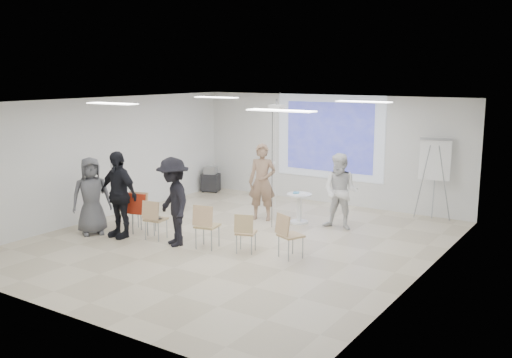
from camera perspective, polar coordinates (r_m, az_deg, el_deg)
The scene contains 30 objects.
floor at distance 12.40m, azimuth -2.04°, elevation -6.49°, with size 8.00×9.00×0.10m, color beige.
ceiling at distance 11.86m, azimuth -2.14°, elevation 7.98°, with size 8.00×9.00×0.10m, color white.
wall_back at distance 15.92m, azimuth 7.42°, elevation 2.96°, with size 8.00×0.10×3.00m, color silver.
wall_left at distance 14.72m, azimuth -15.08°, elevation 2.06°, with size 0.10×9.00×3.00m, color silver.
wall_right at distance 10.28m, azimuth 16.68°, elevation -1.59°, with size 0.10×9.00×3.00m, color silver.
projection_halo at distance 15.82m, azimuth 7.35°, elevation 4.19°, with size 3.20×0.01×2.30m, color silver.
projection_image at distance 15.81m, azimuth 7.33°, elevation 4.19°, with size 2.60×0.01×1.90m, color #3239AB.
pedestal_table at distance 13.80m, azimuth 4.33°, elevation -2.74°, with size 0.79×0.79×0.75m.
player_left at distance 13.95m, azimuth 0.63°, elevation 0.19°, with size 0.78×0.53×2.14m, color #9D7960.
player_right at distance 13.28m, azimuth 8.48°, elevation -0.86°, with size 0.94×0.76×1.96m, color white.
controller_left at distance 14.01m, azimuth 1.81°, elevation 1.65°, with size 0.04×0.11×0.04m, color silver.
controller_right at distance 13.51m, azimuth 8.27°, elevation 0.82°, with size 0.04×0.11×0.04m, color silver.
chair_far_left at distance 13.70m, azimuth -12.92°, elevation -2.68°, with size 0.54×0.55×0.86m.
chair_left_mid at distance 13.06m, azimuth -11.35°, elevation -2.92°, with size 0.57×0.60×0.99m.
chair_left_inner at distance 12.56m, azimuth -10.18°, elevation -3.71°, with size 0.48×0.50×0.88m.
chair_center at distance 11.77m, azimuth -5.07°, elevation -4.38°, with size 0.53×0.56×0.94m.
chair_right_inner at distance 11.47m, azimuth -1.10°, elevation -5.11°, with size 0.50×0.52×0.82m.
chair_right_far at distance 11.16m, azimuth 3.18°, elevation -5.32°, with size 0.57×0.59×0.90m.
red_jacket at distance 12.95m, azimuth -11.87°, elevation -2.44°, with size 0.48×0.11×0.46m, color #AF2B15.
laptop at distance 12.65m, azimuth -9.92°, elevation -3.83°, with size 0.32×0.24×0.03m, color black.
audience_left at distance 12.84m, azimuth -13.64°, elevation -0.89°, with size 1.28×0.77×2.20m, color black.
audience_mid at distance 12.00m, azimuth -8.29°, elevation -1.68°, with size 1.37×0.75×2.12m, color black.
audience_outer at distance 13.24m, azimuth -16.16°, elevation -1.20°, with size 0.96×0.63×1.96m, color #5B5C61.
flipchart_easel at distance 14.56m, azimuth 17.46°, elevation 1.84°, with size 0.87×0.67×2.03m.
av_cart at distance 17.47m, azimuth -4.56°, elevation -0.10°, with size 0.63×0.57×0.78m.
ceiling_projector at distance 13.07m, azimuth 2.04°, elevation 6.63°, with size 0.30×0.25×3.00m.
fluor_panel_nw at distance 14.66m, azimuth -4.01°, elevation 8.14°, with size 1.20×0.30×0.02m, color white.
fluor_panel_ne at distance 12.65m, azimuth 10.71°, elevation 7.60°, with size 1.20×0.30×0.02m, color white.
fluor_panel_sw at distance 12.06m, azimuth -14.19°, elevation 7.33°, with size 1.20×0.30×0.02m, color white.
fluor_panel_se at distance 9.52m, azimuth 2.51°, elevation 6.85°, with size 1.20×0.30×0.02m, color white.
Camera 1 is at (6.85, -9.67, 3.59)m, focal length 40.00 mm.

